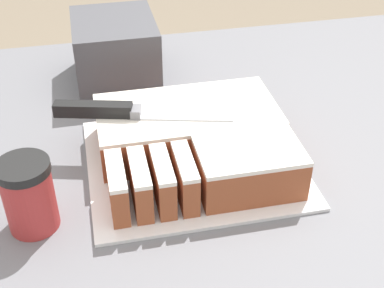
{
  "coord_description": "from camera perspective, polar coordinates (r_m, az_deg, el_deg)",
  "views": [
    {
      "loc": [
        -0.15,
        -0.65,
        1.47
      ],
      "look_at": [
        -0.0,
        0.03,
        0.97
      ],
      "focal_mm": 50.0,
      "sensor_mm": 36.0,
      "label": 1
    }
  ],
  "objects": [
    {
      "name": "coffee_cup",
      "position": [
        0.78,
        -17.02,
        -5.24
      ],
      "size": [
        0.07,
        0.07,
        0.11
      ],
      "color": "#B23333",
      "rests_on": "countertop"
    },
    {
      "name": "storage_box",
      "position": [
        1.12,
        -8.18,
        9.86
      ],
      "size": [
        0.16,
        0.19,
        0.13
      ],
      "color": "#47474C",
      "rests_on": "countertop"
    },
    {
      "name": "cake_board",
      "position": [
        0.89,
        0.0,
        -2.03
      ],
      "size": [
        0.35,
        0.31,
        0.01
      ],
      "color": "white",
      "rests_on": "countertop"
    },
    {
      "name": "knife",
      "position": [
        0.87,
        -8.72,
        3.54
      ],
      "size": [
        0.29,
        0.09,
        0.02
      ],
      "rotation": [
        0.0,
        0.0,
        -0.25
      ],
      "color": "silver",
      "rests_on": "cake"
    },
    {
      "name": "cake",
      "position": [
        0.87,
        0.29,
        0.24
      ],
      "size": [
        0.3,
        0.26,
        0.07
      ],
      "color": "#994C2D",
      "rests_on": "cake_board"
    }
  ]
}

